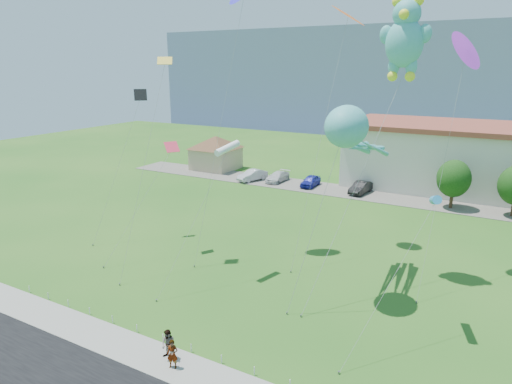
{
  "coord_description": "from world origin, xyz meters",
  "views": [
    {
      "loc": [
        14.83,
        -18.61,
        15.21
      ],
      "look_at": [
        -0.13,
        8.0,
        6.77
      ],
      "focal_mm": 32.0,
      "sensor_mm": 36.0,
      "label": 1
    }
  ],
  "objects_px": {
    "octopus_kite": "(352,135)",
    "teddy_bear_kite": "(405,37)",
    "parked_car_white": "(278,177)",
    "parked_car_blue": "(311,181)",
    "parked_car_black": "(361,187)",
    "pedestrian_right": "(168,345)",
    "pavilion": "(216,149)",
    "parked_car_silver": "(252,175)",
    "pedestrian_left": "(173,354)"
  },
  "relations": [
    {
      "from": "pedestrian_left",
      "to": "pedestrian_right",
      "type": "distance_m",
      "value": 0.82
    },
    {
      "from": "octopus_kite",
      "to": "parked_car_silver",
      "type": "bearing_deg",
      "value": 131.36
    },
    {
      "from": "parked_car_white",
      "to": "octopus_kite",
      "type": "bearing_deg",
      "value": -52.24
    },
    {
      "from": "pedestrian_right",
      "to": "parked_car_white",
      "type": "bearing_deg",
      "value": 111.08
    },
    {
      "from": "pavilion",
      "to": "parked_car_white",
      "type": "xyz_separation_m",
      "value": [
        11.9,
        -2.69,
        -2.31
      ]
    },
    {
      "from": "octopus_kite",
      "to": "pedestrian_left",
      "type": "bearing_deg",
      "value": -110.21
    },
    {
      "from": "parked_car_silver",
      "to": "teddy_bear_kite",
      "type": "distance_m",
      "value": 34.25
    },
    {
      "from": "parked_car_blue",
      "to": "octopus_kite",
      "type": "distance_m",
      "value": 30.07
    },
    {
      "from": "parked_car_black",
      "to": "parked_car_blue",
      "type": "bearing_deg",
      "value": -174.43
    },
    {
      "from": "parked_car_blue",
      "to": "parked_car_black",
      "type": "xyz_separation_m",
      "value": [
        6.71,
        -0.11,
        0.02
      ]
    },
    {
      "from": "pedestrian_right",
      "to": "parked_car_black",
      "type": "relative_size",
      "value": 0.39
    },
    {
      "from": "pedestrian_right",
      "to": "parked_car_black",
      "type": "height_order",
      "value": "pedestrian_right"
    },
    {
      "from": "pavilion",
      "to": "parked_car_blue",
      "type": "height_order",
      "value": "pavilion"
    },
    {
      "from": "pavilion",
      "to": "pedestrian_left",
      "type": "relative_size",
      "value": 5.83
    },
    {
      "from": "pavilion",
      "to": "pedestrian_right",
      "type": "bearing_deg",
      "value": -58.9
    },
    {
      "from": "octopus_kite",
      "to": "teddy_bear_kite",
      "type": "bearing_deg",
      "value": 69.01
    },
    {
      "from": "pedestrian_left",
      "to": "teddy_bear_kite",
      "type": "xyz_separation_m",
      "value": [
        6.59,
        17.71,
        16.24
      ]
    },
    {
      "from": "pavilion",
      "to": "parked_car_white",
      "type": "height_order",
      "value": "pavilion"
    },
    {
      "from": "pedestrian_left",
      "to": "teddy_bear_kite",
      "type": "bearing_deg",
      "value": 48.01
    },
    {
      "from": "teddy_bear_kite",
      "to": "pedestrian_right",
      "type": "bearing_deg",
      "value": -112.85
    },
    {
      "from": "parked_car_black",
      "to": "teddy_bear_kite",
      "type": "bearing_deg",
      "value": -61.5
    },
    {
      "from": "parked_car_silver",
      "to": "pedestrian_left",
      "type": "bearing_deg",
      "value": -46.43
    },
    {
      "from": "parked_car_silver",
      "to": "octopus_kite",
      "type": "xyz_separation_m",
      "value": [
        21.23,
        -24.11,
        10.1
      ]
    },
    {
      "from": "pavilion",
      "to": "teddy_bear_kite",
      "type": "distance_m",
      "value": 41.73
    },
    {
      "from": "pavilion",
      "to": "pedestrian_right",
      "type": "height_order",
      "value": "pavilion"
    },
    {
      "from": "parked_car_blue",
      "to": "pedestrian_right",
      "type": "bearing_deg",
      "value": -80.0
    },
    {
      "from": "pavilion",
      "to": "parked_car_blue",
      "type": "bearing_deg",
      "value": -9.66
    },
    {
      "from": "parked_car_black",
      "to": "octopus_kite",
      "type": "height_order",
      "value": "octopus_kite"
    },
    {
      "from": "pavilion",
      "to": "parked_car_white",
      "type": "distance_m",
      "value": 12.42
    },
    {
      "from": "pavilion",
      "to": "octopus_kite",
      "type": "xyz_separation_m",
      "value": [
        29.84,
        -27.98,
        7.87
      ]
    },
    {
      "from": "pedestrian_right",
      "to": "parked_car_blue",
      "type": "bearing_deg",
      "value": 104.21
    },
    {
      "from": "teddy_bear_kite",
      "to": "parked_car_black",
      "type": "bearing_deg",
      "value": 111.96
    },
    {
      "from": "pavilion",
      "to": "parked_car_black",
      "type": "distance_m",
      "value": 23.79
    },
    {
      "from": "pedestrian_right",
      "to": "parked_car_silver",
      "type": "bearing_deg",
      "value": 116.1
    },
    {
      "from": "pedestrian_left",
      "to": "parked_car_white",
      "type": "xyz_separation_m",
      "value": [
        -13.18,
        38.25,
        -0.17
      ]
    },
    {
      "from": "pedestrian_left",
      "to": "parked_car_black",
      "type": "bearing_deg",
      "value": 70.81
    },
    {
      "from": "parked_car_silver",
      "to": "parked_car_blue",
      "type": "bearing_deg",
      "value": 26.67
    },
    {
      "from": "pedestrian_right",
      "to": "teddy_bear_kite",
      "type": "height_order",
      "value": "teddy_bear_kite"
    },
    {
      "from": "parked_car_silver",
      "to": "teddy_bear_kite",
      "type": "relative_size",
      "value": 0.23
    },
    {
      "from": "pedestrian_right",
      "to": "parked_car_silver",
      "type": "xyz_separation_m",
      "value": [
        -15.79,
        36.59,
        -0.15
      ]
    },
    {
      "from": "pedestrian_left",
      "to": "parked_car_blue",
      "type": "relative_size",
      "value": 0.38
    },
    {
      "from": "pedestrian_left",
      "to": "pedestrian_right",
      "type": "xyz_separation_m",
      "value": [
        -0.67,
        0.48,
        0.06
      ]
    },
    {
      "from": "parked_car_silver",
      "to": "parked_car_black",
      "type": "relative_size",
      "value": 1.02
    },
    {
      "from": "octopus_kite",
      "to": "teddy_bear_kite",
      "type": "relative_size",
      "value": 0.65
    },
    {
      "from": "pedestrian_right",
      "to": "parked_car_black",
      "type": "xyz_separation_m",
      "value": [
        -0.91,
        37.49,
        -0.16
      ]
    },
    {
      "from": "parked_car_white",
      "to": "parked_car_blue",
      "type": "xyz_separation_m",
      "value": [
        4.89,
        -0.17,
        0.05
      ]
    },
    {
      "from": "parked_car_blue",
      "to": "parked_car_black",
      "type": "bearing_deg",
      "value": -2.42
    },
    {
      "from": "parked_car_white",
      "to": "parked_car_blue",
      "type": "bearing_deg",
      "value": 0.45
    },
    {
      "from": "pedestrian_right",
      "to": "parked_car_blue",
      "type": "xyz_separation_m",
      "value": [
        -7.62,
        37.6,
        -0.18
      ]
    },
    {
      "from": "parked_car_blue",
      "to": "parked_car_black",
      "type": "distance_m",
      "value": 6.71
    }
  ]
}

